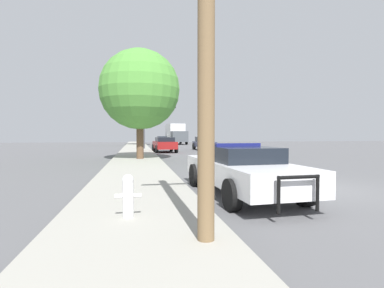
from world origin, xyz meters
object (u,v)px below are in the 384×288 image
Objects in this scene: fire_hydrant at (128,194)px; car_background_midblock at (164,144)px; traffic_light at (156,113)px; car_background_distant at (162,140)px; police_car at (240,168)px; utility_pole at (206,5)px; tree_sidewalk_far at (138,114)px; box_truck at (176,134)px; car_background_oncoming at (204,143)px; tree_sidewalk_near at (140,90)px.

fire_hydrant is 22.25m from car_background_midblock.
traffic_light is at bearing 91.99° from car_background_midblock.
car_background_distant is (2.24, 20.17, -3.21)m from traffic_light.
utility_pole is at bearing 59.99° from police_car.
tree_sidewalk_far is (-2.51, 36.90, 3.95)m from police_car.
box_truck is at bearing -98.32° from police_car.
traffic_light is (2.32, 26.67, 3.37)m from fire_hydrant.
box_truck is (3.96, 22.24, 1.02)m from car_background_midblock.
fire_hydrant is 25.85m from car_background_oncoming.
tree_sidewalk_near is at bearing 88.31° from fire_hydrant.
car_background_distant is 22.14m from car_background_oncoming.
box_truck reaches higher than police_car.
car_background_oncoming is at bearing 87.83° from box_truck.
utility_pole is 48.47m from car_background_distant.
tree_sidewalk_near is (-4.16, -33.39, 3.75)m from car_background_distant.
utility_pole is 40.59m from tree_sidewalk_far.
traffic_light reaches higher than car_background_midblock.
police_car is at bearing 63.27° from utility_pole.
car_background_oncoming is (4.83, -1.82, -3.18)m from traffic_light.
police_car is 0.81× the size of tree_sidewalk_far.
car_background_oncoming is (4.15, 22.60, 0.01)m from police_car.
car_background_distant is at bearing -84.73° from car_background_oncoming.
car_background_distant is 3.47m from box_truck.
car_background_distant is 33.86m from tree_sidewalk_near.
tree_sidewalk_far is (-2.25, 17.06, 3.94)m from car_background_midblock.
box_truck reaches higher than car_background_oncoming.
fire_hydrant is 44.84m from box_truck.
fire_hydrant is 0.18× the size of car_background_distant.
police_car is at bearing 36.84° from fire_hydrant.
utility_pole is at bearing -87.11° from tree_sidewalk_near.
box_truck is 1.13× the size of tree_sidewalk_near.
tree_sidewalk_far is at bearing 98.36° from traffic_light.
fire_hydrant is at bearing 77.92° from box_truck.
utility_pole is 1.57× the size of car_background_midblock.
traffic_light is 5.60m from car_background_midblock.
tree_sidewalk_near is at bearing 57.93° from car_background_oncoming.
tree_sidewalk_near reaches higher than fire_hydrant.
police_car is at bearing -76.93° from tree_sidewalk_near.
box_truck is 31.63m from tree_sidewalk_near.
tree_sidewalk_far reaches higher than car_background_distant.
car_background_oncoming is 0.59× the size of tree_sidewalk_far.
car_background_midblock is 9.69m from tree_sidewalk_near.
car_background_midblock reaches higher than car_background_distant.
fire_hydrant is at bearing -90.72° from tree_sidewalk_far.
tree_sidewalk_far is (0.49, 39.14, 4.13)m from fire_hydrant.
box_truck is at bearing 39.80° from tree_sidewalk_far.
traffic_light reaches higher than car_background_oncoming.
box_truck is at bearing 83.08° from utility_pole.
car_background_midblock is (2.74, 22.08, 0.19)m from fire_hydrant.
utility_pole is (-1.85, -3.67, 2.79)m from police_car.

